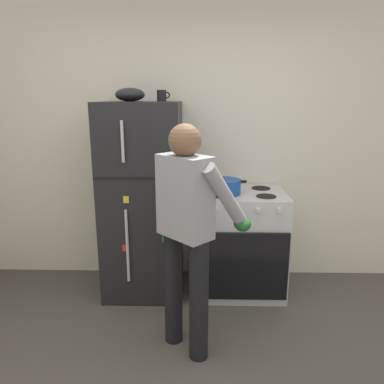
{
  "coord_description": "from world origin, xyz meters",
  "views": [
    {
      "loc": [
        0.03,
        -1.63,
        1.76
      ],
      "look_at": [
        -0.03,
        1.32,
        1.0
      ],
      "focal_mm": 34.87,
      "sensor_mm": 36.0,
      "label": 1
    }
  ],
  "objects": [
    {
      "name": "refrigerator",
      "position": [
        -0.48,
        1.57,
        0.86
      ],
      "size": [
        0.68,
        0.72,
        1.72
      ],
      "color": "black",
      "rests_on": "ground"
    },
    {
      "name": "kitchen_wall_back",
      "position": [
        0.0,
        1.95,
        1.35
      ],
      "size": [
        6.0,
        0.1,
        2.7
      ],
      "primitive_type": "cube",
      "color": "silver",
      "rests_on": "ground"
    },
    {
      "name": "stove_range",
      "position": [
        0.41,
        1.56,
        0.47
      ],
      "size": [
        0.76,
        0.67,
        0.94
      ],
      "color": "silver",
      "rests_on": "ground"
    },
    {
      "name": "person_cook",
      "position": [
        -0.04,
        0.72,
        0.95
      ],
      "size": [
        0.65,
        0.68,
        1.6
      ],
      "color": "black",
      "rests_on": "ground"
    },
    {
      "name": "red_pot",
      "position": [
        0.25,
        1.52,
        1.0
      ],
      "size": [
        0.37,
        0.27,
        0.12
      ],
      "color": "#19479E",
      "rests_on": "stove_range"
    },
    {
      "name": "mixing_bowl",
      "position": [
        -0.56,
        1.57,
        1.77
      ],
      "size": [
        0.25,
        0.25,
        0.11
      ],
      "primitive_type": "ellipsoid",
      "color": "black",
      "rests_on": "refrigerator"
    },
    {
      "name": "coffee_mug",
      "position": [
        -0.29,
        1.62,
        1.77
      ],
      "size": [
        0.11,
        0.08,
        0.1
      ],
      "color": "black",
      "rests_on": "refrigerator"
    }
  ]
}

